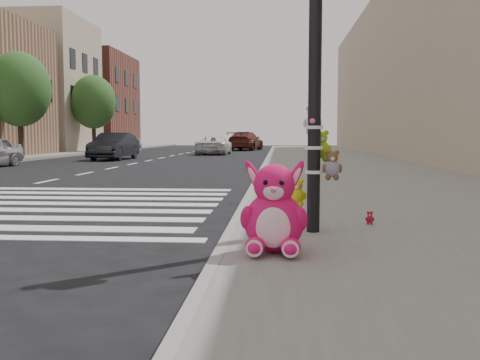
# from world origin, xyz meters

# --- Properties ---
(ground) EXTENTS (120.00, 120.00, 0.00)m
(ground) POSITION_xyz_m (0.00, 0.00, 0.00)
(ground) COLOR black
(ground) RESTS_ON ground
(sidewalk_near) EXTENTS (7.00, 80.00, 0.14)m
(sidewalk_near) POSITION_xyz_m (5.00, 10.00, 0.07)
(sidewalk_near) COLOR slate
(sidewalk_near) RESTS_ON ground
(curb_edge) EXTENTS (0.12, 80.00, 0.15)m
(curb_edge) POSITION_xyz_m (1.55, 10.00, 0.07)
(curb_edge) COLOR gray
(curb_edge) RESTS_ON ground
(bld_far_d) EXTENTS (6.00, 8.00, 10.00)m
(bld_far_d) POSITION_xyz_m (-15.50, 35.00, 5.00)
(bld_far_d) COLOR #B8A88D
(bld_far_d) RESTS_ON ground
(bld_far_e) EXTENTS (6.00, 10.00, 9.00)m
(bld_far_e) POSITION_xyz_m (-15.50, 46.00, 4.50)
(bld_far_e) COLOR brown
(bld_far_e) RESTS_ON ground
(bld_near) EXTENTS (5.00, 60.00, 10.00)m
(bld_near) POSITION_xyz_m (10.50, 20.00, 5.00)
(bld_near) COLOR #B8A88D
(bld_near) RESTS_ON ground
(signal_pole) EXTENTS (0.67, 0.49, 4.00)m
(signal_pole) POSITION_xyz_m (2.61, 1.82, 1.81)
(signal_pole) COLOR black
(signal_pole) RESTS_ON sidewalk_near
(tree_far_b) EXTENTS (3.20, 3.20, 5.44)m
(tree_far_b) POSITION_xyz_m (-11.20, 22.00, 3.65)
(tree_far_b) COLOR #382619
(tree_far_b) RESTS_ON sidewalk_far
(tree_far_c) EXTENTS (3.20, 3.20, 5.44)m
(tree_far_c) POSITION_xyz_m (-11.20, 33.00, 3.65)
(tree_far_c) COLOR #382619
(tree_far_c) RESTS_ON sidewalk_far
(pink_bunny) EXTENTS (0.69, 0.72, 0.97)m
(pink_bunny) POSITION_xyz_m (2.12, 0.57, 0.54)
(pink_bunny) COLOR #E91364
(pink_bunny) RESTS_ON sidewalk_near
(red_teddy) EXTENTS (0.14, 0.11, 0.18)m
(red_teddy) POSITION_xyz_m (3.40, 2.40, 0.23)
(red_teddy) COLOR #A9102A
(red_teddy) RESTS_ON sidewalk_near
(car_dark_far) EXTENTS (1.63, 4.41, 1.44)m
(car_dark_far) POSITION_xyz_m (-6.59, 23.02, 0.72)
(car_dark_far) COLOR black
(car_dark_far) RESTS_ON ground
(car_white_near) EXTENTS (2.11, 4.50, 1.24)m
(car_white_near) POSITION_xyz_m (-2.20, 30.87, 0.62)
(car_white_near) COLOR white
(car_white_near) RESTS_ON ground
(car_maroon_near) EXTENTS (3.06, 5.66, 1.56)m
(car_maroon_near) POSITION_xyz_m (-0.68, 40.41, 0.78)
(car_maroon_near) COLOR #5D201A
(car_maroon_near) RESTS_ON ground
(car_silver_deep) EXTENTS (1.83, 3.95, 1.31)m
(car_silver_deep) POSITION_xyz_m (-9.75, 36.00, 0.65)
(car_silver_deep) COLOR silver
(car_silver_deep) RESTS_ON ground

